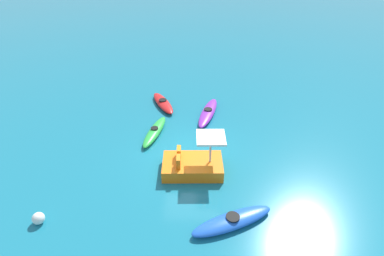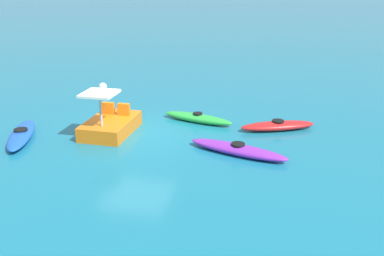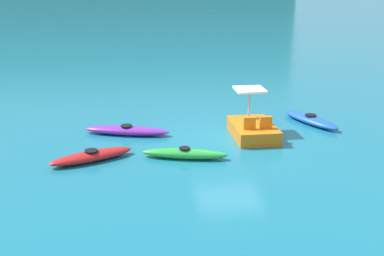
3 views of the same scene
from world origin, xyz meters
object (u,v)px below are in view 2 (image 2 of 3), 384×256
object	(u,v)px
kayak_purple	(238,149)
buoy_white	(103,87)
kayak_green	(198,118)
kayak_red	(278,126)
kayak_blue	(21,135)
pedal_boat_orange	(110,124)

from	to	relation	value
kayak_purple	buoy_white	size ratio (longest dim) A/B	8.20
kayak_green	kayak_red	size ratio (longest dim) A/B	1.03
kayak_green	kayak_purple	bearing A→B (deg)	125.20
kayak_green	buoy_white	size ratio (longest dim) A/B	7.09
kayak_red	buoy_white	size ratio (longest dim) A/B	6.89
kayak_purple	buoy_white	world-z (taller)	buoy_white
kayak_green	kayak_red	xyz separation A→B (m)	(-3.02, 0.18, 0.00)
buoy_white	kayak_blue	bearing A→B (deg)	88.98
kayak_green	kayak_red	distance (m)	3.02
pedal_boat_orange	buoy_white	distance (m)	5.78
buoy_white	pedal_boat_orange	bearing A→B (deg)	117.07
kayak_green	kayak_blue	distance (m)	6.34
kayak_green	pedal_boat_orange	bearing A→B (deg)	33.18
kayak_red	kayak_green	bearing A→B (deg)	-3.33
kayak_blue	buoy_white	size ratio (longest dim) A/B	7.33
pedal_boat_orange	kayak_green	bearing A→B (deg)	-146.82
pedal_boat_orange	kayak_purple	bearing A→B (deg)	169.60
kayak_blue	kayak_red	bearing A→B (deg)	-161.15
kayak_purple	kayak_blue	xyz separation A→B (m)	(7.42, 0.42, 0.00)
kayak_green	kayak_blue	size ratio (longest dim) A/B	0.97
kayak_purple	kayak_red	size ratio (longest dim) A/B	1.19
kayak_red	pedal_boat_orange	xyz separation A→B (m)	(5.80, 1.65, 0.17)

